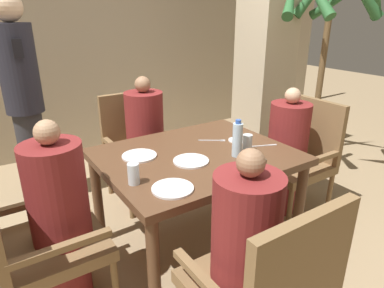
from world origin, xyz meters
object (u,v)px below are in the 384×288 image
diner_in_right_chair (287,151)px  chair_left_side (33,237)px  water_bottle (237,139)px  glass_tall_near (247,143)px  diner_in_near_chair (244,254)px  plate_main_left (139,156)px  diner_in_left_chair (60,215)px  diner_in_far_chair (146,141)px  plate_dessert_center (173,189)px  chair_right_side (298,153)px  teacup_with_saucer (238,137)px  standing_host (24,98)px  potted_palm (320,81)px  plate_main_right (191,161)px  glass_tall_mid (133,174)px  chair_near_corner (266,284)px  chair_far_side (139,144)px

diner_in_right_chair → chair_left_side: bearing=-180.0°
water_bottle → glass_tall_near: bearing=10.2°
diner_in_near_chair → chair_left_side: bearing=135.8°
chair_left_side → plate_main_left: (0.71, 0.16, 0.25)m
diner_in_left_chair → diner_in_far_chair: size_ratio=0.99×
plate_dessert_center → water_bottle: bearing=15.5°
chair_right_side → water_bottle: 0.94m
teacup_with_saucer → chair_right_side: bearing=-2.5°
diner_in_near_chair → standing_host: 2.24m
plate_main_left → chair_left_side: bearing=-167.5°
plate_dessert_center → potted_palm: bearing=18.7°
glass_tall_near → diner_in_far_chair: bearing=107.9°
standing_host → plate_main_right: standing_host is taller
plate_dessert_center → teacup_with_saucer: 0.85m
diner_in_near_chair → plate_main_right: diner_in_near_chair is taller
glass_tall_mid → diner_in_right_chair: bearing=6.7°
diner_in_near_chair → plate_main_left: bearing=95.6°
diner_in_right_chair → chair_near_corner: (-1.15, -0.93, -0.06)m
plate_main_right → plate_dessert_center: 0.37m
diner_in_near_chair → standing_host: standing_host is taller
diner_in_left_chair → standing_host: bearing=86.6°
plate_dessert_center → water_bottle: (0.58, 0.16, 0.11)m
diner_in_far_chair → plate_main_left: diner_in_far_chair is taller
chair_far_side → glass_tall_near: bearing=-74.5°
plate_main_right → glass_tall_near: size_ratio=1.89×
chair_right_side → diner_in_far_chair: bearing=143.4°
standing_host → plate_main_left: standing_host is taller
diner_in_far_chair → diner_in_right_chair: 1.19m
chair_left_side → glass_tall_near: chair_left_side is taller
plate_main_right → glass_tall_mid: size_ratio=1.89×
potted_palm → diner_in_near_chair: bearing=-149.7°
chair_far_side → teacup_with_saucer: chair_far_side is taller
chair_near_corner → glass_tall_near: chair_near_corner is taller
water_bottle → glass_tall_mid: (-0.72, 0.01, -0.06)m
chair_far_side → plate_main_left: (-0.34, -0.77, 0.25)m
diner_in_right_chair → glass_tall_near: (-0.60, -0.16, 0.25)m
standing_host → glass_tall_near: bearing=-53.4°
potted_palm → diner_in_far_chair: bearing=166.6°
chair_left_side → teacup_with_saucer: size_ratio=7.06×
chair_right_side → standing_host: 2.35m
diner_in_right_chair → diner_in_far_chair: bearing=139.1°
chair_near_corner → diner_in_near_chair: (0.00, 0.15, 0.06)m
plate_dessert_center → glass_tall_mid: 0.23m
diner_in_right_chair → plate_main_right: (-1.00, -0.10, 0.19)m
diner_in_far_chair → water_bottle: diner_in_far_chair is taller
plate_main_left → diner_in_left_chair: bearing=-164.3°
teacup_with_saucer → glass_tall_near: glass_tall_near is taller
chair_left_side → chair_far_side: bearing=41.6°
diner_in_right_chair → plate_main_right: bearing=-174.5°
diner_in_far_chair → water_bottle: 1.02m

